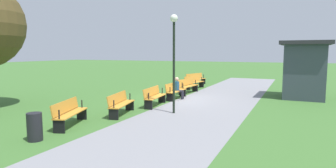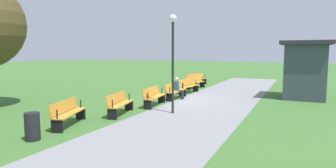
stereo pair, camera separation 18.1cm
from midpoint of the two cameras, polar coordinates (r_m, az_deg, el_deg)
ground_plane at (r=15.92m, az=1.36°, el=-2.95°), size 120.00×120.00×0.00m
path_paving at (r=15.23m, az=8.91°, el=-3.44°), size 28.38×4.15×0.01m
bench_0 at (r=22.71m, az=5.24°, el=1.06°), size 2.04×1.10×0.89m
bench_1 at (r=20.38m, az=4.89°, el=0.45°), size 2.05×0.90×0.89m
bench_2 at (r=18.08m, az=3.64°, el=-0.29°), size 2.04×0.69×0.89m
bench_3 at (r=15.87m, az=1.13°, el=-1.22°), size 2.00×0.47×0.89m
bench_4 at (r=13.82m, az=-3.14°, el=-2.36°), size 2.04×0.69×0.89m
bench_5 at (r=12.04m, az=-9.81°, el=-3.75°), size 2.05×0.90×0.89m
bench_6 at (r=10.70m, az=-19.43°, el=-5.30°), size 2.04×1.10×0.89m
person_seated at (r=15.83m, az=1.67°, el=-0.67°), size 0.32×0.52×1.20m
lamp_post at (r=11.99m, az=0.74°, el=7.66°), size 0.32×0.32×4.10m
trash_bin at (r=9.34m, az=-25.39°, el=-7.67°), size 0.43×0.43×0.82m
kiosk at (r=17.68m, az=25.10°, el=2.70°), size 3.06×2.62×3.17m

